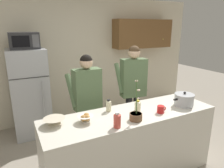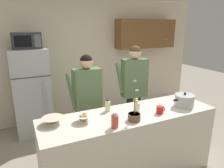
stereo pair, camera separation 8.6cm
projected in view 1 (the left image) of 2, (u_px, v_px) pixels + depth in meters
name	position (u px, v px, depth m)	size (l,w,h in m)	color
back_wall_unit	(86.00, 55.00, 4.51)	(6.00, 0.48, 2.60)	beige
kitchen_island	(131.00, 145.00, 2.72)	(2.28, 0.68, 0.92)	silver
refrigerator	(30.00, 93.00, 3.75)	(0.64, 0.68, 1.61)	#B7BABF
microwave	(24.00, 41.00, 3.47)	(0.48, 0.37, 0.28)	#2D2D30
person_near_pot	(87.00, 95.00, 3.04)	(0.51, 0.43, 1.61)	#726656
person_by_sink	(133.00, 83.00, 3.49)	(0.56, 0.48, 1.69)	black
cooking_pot	(184.00, 100.00, 2.83)	(0.38, 0.27, 0.20)	silver
coffee_mug	(161.00, 109.00, 2.60)	(0.13, 0.09, 0.10)	red
bread_bowl	(85.00, 118.00, 2.34)	(0.19, 0.19, 0.10)	white
empty_bowl	(54.00, 121.00, 2.28)	(0.25, 0.25, 0.08)	beige
bottle_near_edge	(117.00, 120.00, 2.21)	(0.08, 0.08, 0.18)	#D84C3F
bottle_mid_counter	(138.00, 105.00, 2.66)	(0.08, 0.08, 0.14)	beige
bottle_far_corner	(109.00, 105.00, 2.64)	(0.07, 0.07, 0.16)	beige
potted_orchid	(136.00, 115.00, 2.39)	(0.15, 0.15, 0.50)	brown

